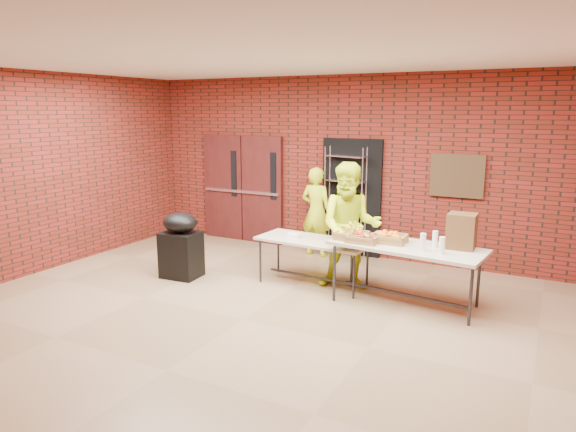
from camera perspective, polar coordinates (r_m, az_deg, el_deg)
The scene contains 19 objects.
room at distance 6.16m, azimuth -5.25°, elevation 2.40°, with size 8.08×7.08×3.28m.
double_doors at distance 10.27m, azimuth -5.05°, elevation 3.06°, with size 1.78×0.12×2.10m.
dark_doorway at distance 9.27m, azimuth 7.06°, elevation 2.05°, with size 1.10×0.06×2.10m, color black.
bronze_plaque at distance 8.72m, azimuth 18.26°, elevation 4.27°, with size 0.85×0.04×0.70m, color #44321B.
wire_rack at distance 9.17m, azimuth 6.35°, elevation 1.53°, with size 0.72×0.24×1.96m, color silver, non-canonical shape.
table_left at distance 7.67m, azimuth 2.84°, elevation -3.05°, with size 1.74×0.81×0.70m.
table_right at distance 7.02m, azimuth 13.03°, elevation -3.73°, with size 2.10×1.07×0.83m.
basket_bananas at distance 7.18m, azimuth 7.09°, elevation -2.12°, with size 0.44×0.34×0.14m.
basket_oranges at distance 7.09m, azimuth 11.19°, elevation -2.42°, with size 0.45×0.35×0.14m.
basket_apples at distance 7.03m, azimuth 8.32°, elevation -2.48°, with size 0.41×0.32×0.13m.
muffin_tray at distance 7.37m, azimuth 7.59°, elevation -2.89°, with size 0.43×0.43×0.11m.
napkin_box at distance 7.75m, azimuth 0.60°, elevation -2.17°, with size 0.19×0.13×0.06m, color white.
coffee_dispenser at distance 7.00m, azimuth 18.73°, elevation -1.59°, with size 0.35×0.31×0.46m, color #4E351A.
cup_stack_front at distance 6.76m, azimuth 14.76°, elevation -2.82°, with size 0.08×0.08×0.23m, color white.
cup_stack_mid at distance 6.68m, azimuth 16.73°, elevation -3.15°, with size 0.07×0.07×0.22m, color white.
cup_stack_back at distance 6.98m, azimuth 16.03°, elevation -2.48°, with size 0.07×0.07×0.22m, color white.
covered_grill at distance 8.21m, azimuth -11.82°, elevation -3.18°, with size 0.60×0.52×1.03m.
volunteer_woman at distance 9.18m, azimuth 3.16°, elevation 0.47°, with size 0.59×0.39×1.61m, color #D3F01A.
volunteer_man at distance 7.50m, azimuth 6.93°, elevation -1.16°, with size 0.91×0.71×1.86m, color #D3F01A.
Camera 1 is at (3.32, -5.09, 2.59)m, focal length 32.00 mm.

